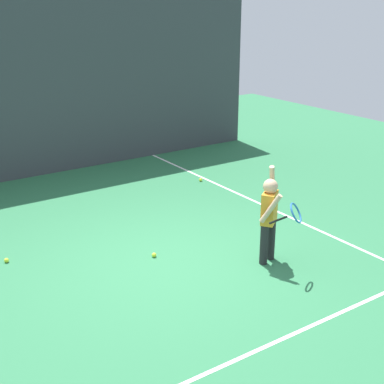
# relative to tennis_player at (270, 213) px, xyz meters

# --- Properties ---
(ground_plane) EXTENTS (20.00, 20.00, 0.00)m
(ground_plane) POSITION_rel_tennis_player_xyz_m (-1.19, 0.79, -0.73)
(ground_plane) COLOR #2D7247
(court_line_baseline) EXTENTS (9.00, 0.05, 0.00)m
(court_line_baseline) POSITION_rel_tennis_player_xyz_m (-1.19, -1.46, -0.72)
(court_line_baseline) COLOR white
(court_line_baseline) RESTS_ON ground
(court_line_sideline) EXTENTS (0.05, 9.00, 0.00)m
(court_line_sideline) POSITION_rel_tennis_player_xyz_m (1.38, 1.79, -0.72)
(court_line_sideline) COLOR white
(court_line_sideline) RESTS_ON ground
(back_fence_windscreen) EXTENTS (10.18, 0.08, 3.58)m
(back_fence_windscreen) POSITION_rel_tennis_player_xyz_m (-1.19, 5.59, 1.06)
(back_fence_windscreen) COLOR #383D42
(back_fence_windscreen) RESTS_ON ground
(fence_post_2) EXTENTS (0.09, 0.09, 3.73)m
(fence_post_2) POSITION_rel_tennis_player_xyz_m (0.46, 5.65, 1.14)
(fence_post_2) COLOR slate
(fence_post_2) RESTS_ON ground
(fence_post_3) EXTENTS (0.09, 0.09, 3.73)m
(fence_post_3) POSITION_rel_tennis_player_xyz_m (3.75, 5.65, 1.14)
(fence_post_3) COLOR slate
(fence_post_3) RESTS_ON ground
(tennis_player) EXTENTS (0.48, 0.85, 1.35)m
(tennis_player) POSITION_rel_tennis_player_xyz_m (0.00, 0.00, 0.00)
(tennis_player) COLOR #232326
(tennis_player) RESTS_ON ground
(tennis_ball_0) EXTENTS (0.07, 0.07, 0.07)m
(tennis_ball_0) POSITION_rel_tennis_player_xyz_m (-3.02, 2.01, -0.69)
(tennis_ball_0) COLOR #CCE033
(tennis_ball_0) RESTS_ON ground
(tennis_ball_2) EXTENTS (0.07, 0.07, 0.07)m
(tennis_ball_2) POSITION_rel_tennis_player_xyz_m (1.22, 3.37, -0.69)
(tennis_ball_2) COLOR #CCE033
(tennis_ball_2) RESTS_ON ground
(tennis_ball_3) EXTENTS (0.07, 0.07, 0.07)m
(tennis_ball_3) POSITION_rel_tennis_player_xyz_m (-1.24, 1.01, -0.69)
(tennis_ball_3) COLOR #CCE033
(tennis_ball_3) RESTS_ON ground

